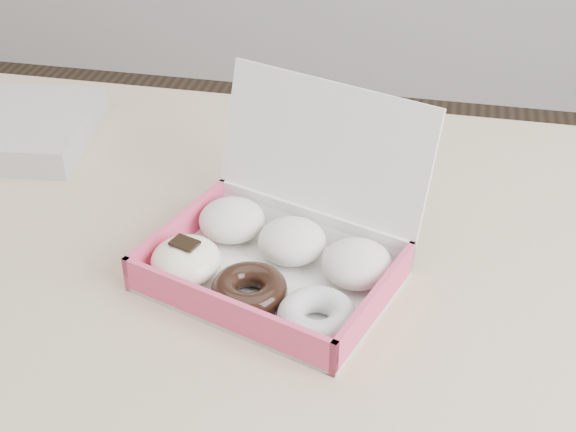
# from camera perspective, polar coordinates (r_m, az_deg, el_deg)

# --- Properties ---
(table) EXTENTS (1.20, 0.80, 0.75)m
(table) POSITION_cam_1_polar(r_m,az_deg,el_deg) (1.07, -3.52, -4.97)
(table) COLOR tan
(table) RESTS_ON ground
(donut_box) EXTENTS (0.34, 0.33, 0.20)m
(donut_box) POSITION_cam_1_polar(r_m,az_deg,el_deg) (0.94, -0.82, -2.54)
(donut_box) COLOR white
(donut_box) RESTS_ON table
(newspapers) EXTENTS (0.29, 0.25, 0.04)m
(newspapers) POSITION_cam_1_polar(r_m,az_deg,el_deg) (1.30, -19.77, 5.95)
(newspapers) COLOR beige
(newspapers) RESTS_ON table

